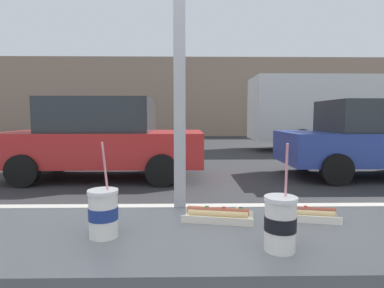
# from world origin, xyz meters

# --- Properties ---
(ground_plane) EXTENTS (60.00, 60.00, 0.00)m
(ground_plane) POSITION_xyz_m (0.00, 8.00, 0.00)
(ground_plane) COLOR #2D2D30
(sidewalk_strip) EXTENTS (16.00, 2.80, 0.16)m
(sidewalk_strip) POSITION_xyz_m (0.00, 1.60, 0.08)
(sidewalk_strip) COLOR #B2ADA3
(sidewalk_strip) RESTS_ON ground
(window_wall) EXTENTS (2.96, 0.20, 2.90)m
(window_wall) POSITION_xyz_m (0.00, 0.08, 1.85)
(window_wall) COLOR #423D38
(window_wall) RESTS_ON ground
(building_facade_far) EXTENTS (28.00, 1.20, 5.42)m
(building_facade_far) POSITION_xyz_m (0.00, 21.03, 2.71)
(building_facade_far) COLOR gray
(building_facade_far) RESTS_ON ground
(soda_cup_left) EXTENTS (0.10, 0.10, 0.31)m
(soda_cup_left) POSITION_xyz_m (-0.24, -0.29, 1.06)
(soda_cup_left) COLOR white
(soda_cup_left) RESTS_ON window_counter
(soda_cup_right) EXTENTS (0.10, 0.10, 0.32)m
(soda_cup_right) POSITION_xyz_m (0.30, -0.41, 1.06)
(soda_cup_right) COLOR white
(soda_cup_right) RESTS_ON window_counter
(hotdog_tray_near) EXTENTS (0.28, 0.15, 0.05)m
(hotdog_tray_near) POSITION_xyz_m (0.15, -0.14, 1.00)
(hotdog_tray_near) COLOR beige
(hotdog_tray_near) RESTS_ON window_counter
(hotdog_tray_far) EXTENTS (0.25, 0.12, 0.05)m
(hotdog_tray_far) POSITION_xyz_m (0.49, -0.14, 1.00)
(hotdog_tray_far) COLOR silver
(hotdog_tray_far) RESTS_ON window_counter
(parked_car_red) EXTENTS (4.36, 2.07, 1.77)m
(parked_car_red) POSITION_xyz_m (-1.83, 5.71, 0.89)
(parked_car_red) COLOR red
(parked_car_red) RESTS_ON ground
(parked_car_blue) EXTENTS (4.14, 1.97, 1.73)m
(parked_car_blue) POSITION_xyz_m (4.29, 5.71, 0.87)
(parked_car_blue) COLOR #283D93
(parked_car_blue) RESTS_ON ground
(box_truck) EXTENTS (6.98, 2.44, 2.94)m
(box_truck) POSITION_xyz_m (6.04, 11.40, 1.61)
(box_truck) COLOR silver
(box_truck) RESTS_ON ground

